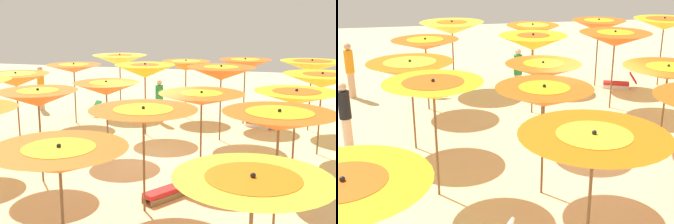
% 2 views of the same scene
% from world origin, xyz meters
% --- Properties ---
extents(ground, '(42.98, 42.98, 0.04)m').
position_xyz_m(ground, '(0.00, 0.00, -0.02)').
color(ground, beige).
extents(beach_umbrella_0, '(2.26, 2.26, 2.50)m').
position_xyz_m(beach_umbrella_0, '(2.99, -5.84, 2.24)').
color(beach_umbrella_0, brown).
rests_on(beach_umbrella_0, ground).
extents(beach_umbrella_1, '(2.06, 2.06, 2.30)m').
position_xyz_m(beach_umbrella_1, '(4.00, -3.69, 2.09)').
color(beach_umbrella_1, brown).
rests_on(beach_umbrella_1, ground).
extents(beach_umbrella_2, '(2.09, 2.09, 2.32)m').
position_xyz_m(beach_umbrella_2, '(4.46, -0.65, 2.06)').
color(beach_umbrella_2, brown).
rests_on(beach_umbrella_2, ground).
extents(beach_umbrella_3, '(1.93, 1.93, 2.48)m').
position_xyz_m(beach_umbrella_3, '(4.03, 1.84, 2.26)').
color(beach_umbrella_3, brown).
rests_on(beach_umbrella_3, ground).
extents(beach_umbrella_4, '(2.14, 2.14, 2.25)m').
position_xyz_m(beach_umbrella_4, '(5.26, 5.18, 2.01)').
color(beach_umbrella_4, brown).
rests_on(beach_umbrella_4, ground).
extents(beach_umbrella_5, '(1.92, 1.92, 2.35)m').
position_xyz_m(beach_umbrella_5, '(0.12, -5.61, 2.11)').
color(beach_umbrella_5, brown).
rests_on(beach_umbrella_5, ground).
extents(beach_umbrella_6, '(2.05, 2.05, 2.49)m').
position_xyz_m(beach_umbrella_6, '(0.86, -2.73, 2.21)').
color(beach_umbrella_6, brown).
rests_on(beach_umbrella_6, ground).
extents(beach_umbrella_7, '(1.90, 1.90, 2.22)m').
position_xyz_m(beach_umbrella_7, '(1.24, -0.30, 1.97)').
color(beach_umbrella_7, brown).
rests_on(beach_umbrella_7, ground).
extents(beach_umbrella_8, '(1.91, 1.91, 2.35)m').
position_xyz_m(beach_umbrella_8, '(1.94, 2.19, 2.10)').
color(beach_umbrella_8, brown).
rests_on(beach_umbrella_8, ground).
extents(beach_umbrella_9, '(2.13, 2.13, 2.43)m').
position_xyz_m(beach_umbrella_9, '(1.99, 4.81, 2.21)').
color(beach_umbrella_9, brown).
rests_on(beach_umbrella_9, ground).
extents(beach_umbrella_10, '(1.94, 1.94, 2.51)m').
position_xyz_m(beach_umbrella_10, '(-2.24, -5.20, 2.26)').
color(beach_umbrella_10, brown).
rests_on(beach_umbrella_10, ground).
extents(beach_umbrella_11, '(2.21, 2.21, 2.50)m').
position_xyz_m(beach_umbrella_11, '(-1.73, -2.68, 2.23)').
color(beach_umbrella_11, brown).
rests_on(beach_umbrella_11, ground).
extents(beach_umbrella_12, '(2.21, 2.21, 2.17)m').
position_xyz_m(beach_umbrella_12, '(-1.71, 0.47, 1.95)').
color(beach_umbrella_12, brown).
rests_on(beach_umbrella_12, ground).
extents(beach_umbrella_15, '(2.20, 2.20, 2.56)m').
position_xyz_m(beach_umbrella_15, '(-4.59, -4.79, 2.31)').
color(beach_umbrella_15, brown).
rests_on(beach_umbrella_15, ground).
extents(lounger_1, '(0.88, 1.32, 0.64)m').
position_xyz_m(lounger_1, '(3.45, -5.39, 0.20)').
color(lounger_1, silver).
rests_on(lounger_1, ground).
extents(lounger_3, '(1.24, 0.80, 0.62)m').
position_xyz_m(lounger_3, '(-2.96, -4.68, 0.20)').
color(lounger_3, silver).
rests_on(lounger_3, ground).
extents(beachgoer_0, '(0.30, 0.30, 1.74)m').
position_xyz_m(beachgoer_0, '(6.14, -1.01, 0.91)').
color(beachgoer_0, beige).
rests_on(beachgoer_0, ground).
extents(beachgoer_1, '(0.30, 0.30, 1.90)m').
position_xyz_m(beachgoer_1, '(6.53, -5.45, 1.01)').
color(beachgoer_1, '#D8A87F').
rests_on(beachgoer_1, ground).
extents(beachgoer_2, '(0.30, 0.30, 1.67)m').
position_xyz_m(beachgoer_2, '(0.90, -4.53, 0.87)').
color(beachgoer_2, beige).
rests_on(beachgoer_2, ground).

